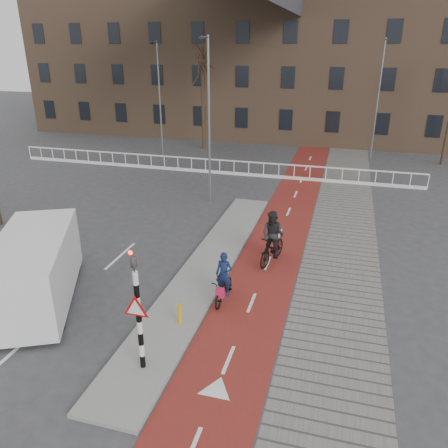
# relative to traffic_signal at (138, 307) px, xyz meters

# --- Properties ---
(ground) EXTENTS (120.00, 120.00, 0.00)m
(ground) POSITION_rel_traffic_signal_xyz_m (0.60, 2.02, -1.99)
(ground) COLOR #38383A
(ground) RESTS_ON ground
(bike_lane) EXTENTS (2.50, 60.00, 0.01)m
(bike_lane) POSITION_rel_traffic_signal_xyz_m (2.10, 12.02, -1.98)
(bike_lane) COLOR maroon
(bike_lane) RESTS_ON ground
(sidewalk) EXTENTS (3.00, 60.00, 0.01)m
(sidewalk) POSITION_rel_traffic_signal_xyz_m (4.90, 12.02, -1.98)
(sidewalk) COLOR slate
(sidewalk) RESTS_ON ground
(curb_island) EXTENTS (1.80, 16.00, 0.12)m
(curb_island) POSITION_rel_traffic_signal_xyz_m (-0.10, 6.02, -1.93)
(curb_island) COLOR gray
(curb_island) RESTS_ON ground
(traffic_signal) EXTENTS (0.80, 0.80, 3.68)m
(traffic_signal) POSITION_rel_traffic_signal_xyz_m (0.00, 0.00, 0.00)
(traffic_signal) COLOR black
(traffic_signal) RESTS_ON curb_island
(bollard) EXTENTS (0.12, 0.12, 0.69)m
(bollard) POSITION_rel_traffic_signal_xyz_m (0.25, 2.13, -1.52)
(bollard) COLOR #D99C0C
(bollard) RESTS_ON curb_island
(cyclist_near) EXTENTS (0.65, 1.70, 1.77)m
(cyclist_near) POSITION_rel_traffic_signal_xyz_m (1.15, 3.92, -1.39)
(cyclist_near) COLOR black
(cyclist_near) RESTS_ON bike_lane
(cyclist_far) EXTENTS (1.11, 2.12, 2.16)m
(cyclist_far) POSITION_rel_traffic_signal_xyz_m (2.24, 7.13, -1.09)
(cyclist_far) COLOR black
(cyclist_far) RESTS_ON bike_lane
(van) EXTENTS (4.30, 5.80, 2.32)m
(van) POSITION_rel_traffic_signal_xyz_m (-4.86, 2.18, -0.77)
(van) COLOR silver
(van) RESTS_ON ground
(railing) EXTENTS (28.00, 0.10, 0.99)m
(railing) POSITION_rel_traffic_signal_xyz_m (-4.40, 19.02, -1.68)
(railing) COLOR silver
(railing) RESTS_ON ground
(townhouse_row) EXTENTS (46.00, 10.00, 15.90)m
(townhouse_row) POSITION_rel_traffic_signal_xyz_m (-2.40, 34.02, 5.82)
(townhouse_row) COLOR #7F6047
(townhouse_row) RESTS_ON ground
(tree_mid) EXTENTS (0.29, 0.29, 7.93)m
(tree_mid) POSITION_rel_traffic_signal_xyz_m (-6.80, 26.00, 1.98)
(tree_mid) COLOR black
(tree_mid) RESTS_ON ground
(streetlight_near) EXTENTS (0.12, 0.12, 8.54)m
(streetlight_near) POSITION_rel_traffic_signal_xyz_m (-2.35, 13.53, 2.28)
(streetlight_near) COLOR slate
(streetlight_near) RESTS_ON ground
(streetlight_left) EXTENTS (0.12, 0.12, 8.35)m
(streetlight_left) POSITION_rel_traffic_signal_xyz_m (-9.12, 22.74, 2.19)
(streetlight_left) COLOR slate
(streetlight_left) RESTS_ON ground
(streetlight_right) EXTENTS (0.12, 0.12, 8.54)m
(streetlight_right) POSITION_rel_traffic_signal_xyz_m (6.51, 25.86, 2.28)
(streetlight_right) COLOR slate
(streetlight_right) RESTS_ON ground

